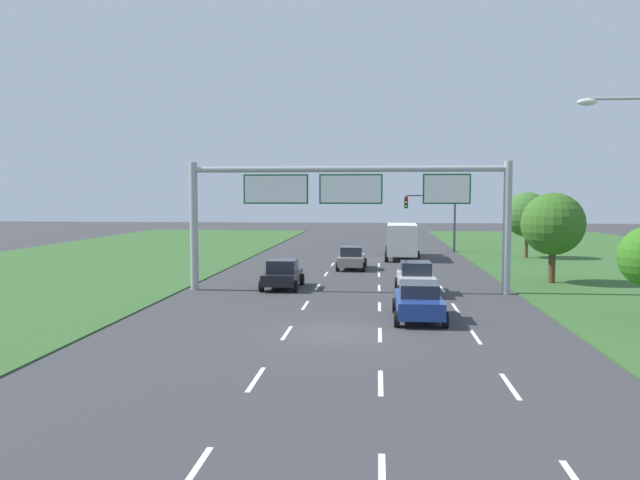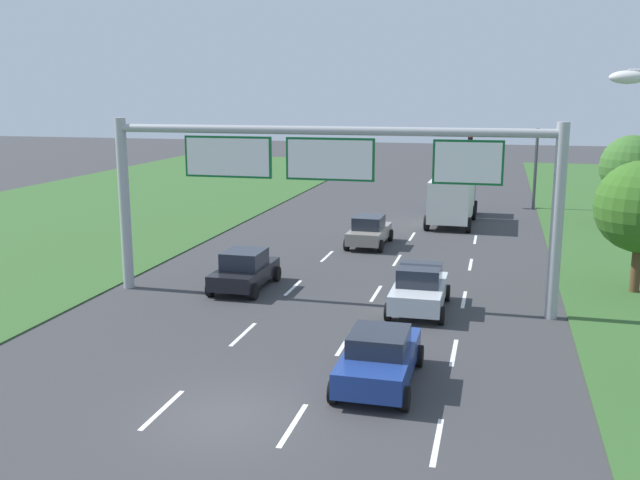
{
  "view_description": "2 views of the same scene",
  "coord_description": "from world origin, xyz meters",
  "px_view_note": "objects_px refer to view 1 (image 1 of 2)",
  "views": [
    {
      "loc": [
        1.64,
        -22.99,
        5.13
      ],
      "look_at": [
        -1.53,
        11.2,
        2.74
      ],
      "focal_mm": 35.0,
      "sensor_mm": 36.0,
      "label": 1
    },
    {
      "loc": [
        6.34,
        -15.5,
        7.98
      ],
      "look_at": [
        -0.85,
        13.02,
        1.88
      ],
      "focal_mm": 40.0,
      "sensor_mm": 36.0,
      "label": 2
    }
  ],
  "objects_px": {
    "traffic_light_mast": "(434,210)",
    "car_lead_silver": "(352,258)",
    "car_near_red": "(416,278)",
    "box_truck": "(402,239)",
    "roadside_tree_mid": "(553,224)",
    "roadside_tree_far": "(527,215)",
    "car_mid_lane": "(282,274)",
    "car_far_ahead": "(419,301)",
    "sign_gantry": "(347,200)"
  },
  "relations": [
    {
      "from": "traffic_light_mast",
      "to": "car_lead_silver",
      "type": "bearing_deg",
      "value": -115.31
    },
    {
      "from": "car_near_red",
      "to": "box_truck",
      "type": "bearing_deg",
      "value": 89.66
    },
    {
      "from": "roadside_tree_mid",
      "to": "roadside_tree_far",
      "type": "xyz_separation_m",
      "value": [
        2.09,
        15.39,
        0.12
      ]
    },
    {
      "from": "roadside_tree_far",
      "to": "car_mid_lane",
      "type": "bearing_deg",
      "value": -133.5
    },
    {
      "from": "car_lead_silver",
      "to": "car_far_ahead",
      "type": "xyz_separation_m",
      "value": [
        3.54,
        -17.96,
        -0.01
      ]
    },
    {
      "from": "roadside_tree_far",
      "to": "car_far_ahead",
      "type": "bearing_deg",
      "value": -111.46
    },
    {
      "from": "traffic_light_mast",
      "to": "roadside_tree_far",
      "type": "bearing_deg",
      "value": -38.96
    },
    {
      "from": "car_near_red",
      "to": "box_truck",
      "type": "xyz_separation_m",
      "value": [
        -0.02,
        19.01,
        0.78
      ]
    },
    {
      "from": "car_near_red",
      "to": "traffic_light_mast",
      "type": "xyz_separation_m",
      "value": [
        3.17,
        25.64,
        3.04
      ]
    },
    {
      "from": "car_lead_silver",
      "to": "box_truck",
      "type": "xyz_separation_m",
      "value": [
        3.83,
        8.21,
        0.81
      ]
    },
    {
      "from": "box_truck",
      "to": "roadside_tree_mid",
      "type": "height_order",
      "value": "roadside_tree_mid"
    },
    {
      "from": "car_lead_silver",
      "to": "car_near_red",
      "type": "bearing_deg",
      "value": -69.18
    },
    {
      "from": "car_near_red",
      "to": "sign_gantry",
      "type": "bearing_deg",
      "value": 176.82
    },
    {
      "from": "box_truck",
      "to": "roadside_tree_far",
      "type": "xyz_separation_m",
      "value": [
        10.33,
        0.85,
        2.05
      ]
    },
    {
      "from": "car_near_red",
      "to": "box_truck",
      "type": "height_order",
      "value": "box_truck"
    },
    {
      "from": "car_far_ahead",
      "to": "traffic_light_mast",
      "type": "relative_size",
      "value": 0.76
    },
    {
      "from": "roadside_tree_far",
      "to": "roadside_tree_mid",
      "type": "bearing_deg",
      "value": -97.73
    },
    {
      "from": "roadside_tree_mid",
      "to": "roadside_tree_far",
      "type": "distance_m",
      "value": 15.53
    },
    {
      "from": "car_far_ahead",
      "to": "roadside_tree_mid",
      "type": "bearing_deg",
      "value": 53.88
    },
    {
      "from": "roadside_tree_mid",
      "to": "box_truck",
      "type": "bearing_deg",
      "value": 119.55
    },
    {
      "from": "car_mid_lane",
      "to": "car_far_ahead",
      "type": "distance_m",
      "value": 10.97
    },
    {
      "from": "car_far_ahead",
      "to": "traffic_light_mast",
      "type": "distance_m",
      "value": 33.13
    },
    {
      "from": "car_lead_silver",
      "to": "car_mid_lane",
      "type": "bearing_deg",
      "value": -108.89
    },
    {
      "from": "car_lead_silver",
      "to": "box_truck",
      "type": "height_order",
      "value": "box_truck"
    },
    {
      "from": "car_mid_lane",
      "to": "traffic_light_mast",
      "type": "height_order",
      "value": "traffic_light_mast"
    },
    {
      "from": "car_near_red",
      "to": "roadside_tree_far",
      "type": "xyz_separation_m",
      "value": [
        10.31,
        19.86,
        2.83
      ]
    },
    {
      "from": "car_lead_silver",
      "to": "sign_gantry",
      "type": "xyz_separation_m",
      "value": [
        0.18,
        -10.62,
        4.17
      ]
    },
    {
      "from": "sign_gantry",
      "to": "roadside_tree_mid",
      "type": "xyz_separation_m",
      "value": [
        11.89,
        4.29,
        -1.43
      ]
    },
    {
      "from": "car_far_ahead",
      "to": "box_truck",
      "type": "bearing_deg",
      "value": 89.5
    },
    {
      "from": "sign_gantry",
      "to": "car_mid_lane",
      "type": "bearing_deg",
      "value": 163.72
    },
    {
      "from": "car_lead_silver",
      "to": "traffic_light_mast",
      "type": "relative_size",
      "value": 0.73
    },
    {
      "from": "car_near_red",
      "to": "roadside_tree_mid",
      "type": "relative_size",
      "value": 0.76
    },
    {
      "from": "car_mid_lane",
      "to": "roadside_tree_mid",
      "type": "distance_m",
      "value": 16.13
    },
    {
      "from": "box_truck",
      "to": "traffic_light_mast",
      "type": "distance_m",
      "value": 7.69
    },
    {
      "from": "box_truck",
      "to": "sign_gantry",
      "type": "distance_m",
      "value": 19.47
    },
    {
      "from": "car_far_ahead",
      "to": "box_truck",
      "type": "height_order",
      "value": "box_truck"
    },
    {
      "from": "car_near_red",
      "to": "car_mid_lane",
      "type": "relative_size",
      "value": 1.02
    },
    {
      "from": "car_lead_silver",
      "to": "car_far_ahead",
      "type": "distance_m",
      "value": 18.31
    },
    {
      "from": "car_lead_silver",
      "to": "roadside_tree_far",
      "type": "height_order",
      "value": "roadside_tree_far"
    },
    {
      "from": "sign_gantry",
      "to": "traffic_light_mast",
      "type": "xyz_separation_m",
      "value": [
        6.83,
        25.46,
        -1.09
      ]
    },
    {
      "from": "sign_gantry",
      "to": "box_truck",
      "type": "bearing_deg",
      "value": 79.04
    },
    {
      "from": "car_mid_lane",
      "to": "car_lead_silver",
      "type": "bearing_deg",
      "value": 70.18
    },
    {
      "from": "car_lead_silver",
      "to": "traffic_light_mast",
      "type": "distance_m",
      "value": 16.7
    },
    {
      "from": "car_near_red",
      "to": "car_lead_silver",
      "type": "bearing_deg",
      "value": 109.21
    },
    {
      "from": "car_mid_lane",
      "to": "roadside_tree_far",
      "type": "relative_size",
      "value": 0.73
    },
    {
      "from": "car_lead_silver",
      "to": "box_truck",
      "type": "relative_size",
      "value": 0.52
    },
    {
      "from": "car_far_ahead",
      "to": "roadside_tree_mid",
      "type": "xyz_separation_m",
      "value": [
        8.53,
        11.63,
        2.75
      ]
    },
    {
      "from": "roadside_tree_mid",
      "to": "car_lead_silver",
      "type": "bearing_deg",
      "value": 152.32
    },
    {
      "from": "box_truck",
      "to": "roadside_tree_far",
      "type": "height_order",
      "value": "roadside_tree_far"
    },
    {
      "from": "car_lead_silver",
      "to": "car_mid_lane",
      "type": "relative_size",
      "value": 1.02
    }
  ]
}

